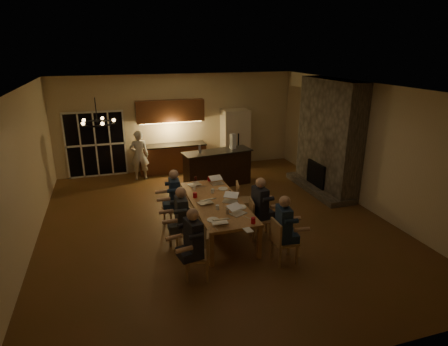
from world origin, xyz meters
TOP-DOWN VIEW (x-y plane):
  - floor at (0.00, 0.00)m, footprint 9.00×9.00m
  - back_wall at (0.00, 4.52)m, footprint 8.00×0.04m
  - left_wall at (-4.02, 0.00)m, footprint 0.04×9.00m
  - right_wall at (4.02, 0.00)m, footprint 0.04×9.00m
  - ceiling at (0.00, 0.00)m, footprint 8.00×9.00m
  - french_doors at (-2.70, 4.47)m, footprint 1.86×0.08m
  - fireplace at (3.70, 1.20)m, footprint 0.58×2.50m
  - kitchenette at (-0.30, 4.20)m, footprint 2.24×0.68m
  - refrigerator at (1.90, 4.15)m, footprint 0.90×0.68m
  - dining_table at (-0.11, -0.42)m, footprint 1.10×2.81m
  - bar_island at (0.76, 2.48)m, footprint 2.15×0.95m
  - chair_left_near at (-0.94, -2.02)m, footprint 0.55×0.55m
  - chair_left_mid at (-1.02, -0.90)m, footprint 0.54×0.54m
  - chair_left_far at (-0.97, 0.19)m, footprint 0.55×0.55m
  - chair_right_near at (0.81, -2.01)m, footprint 0.44×0.44m
  - chair_right_mid at (0.74, -0.96)m, footprint 0.51×0.51m
  - chair_right_far at (0.80, 0.14)m, footprint 0.53×0.53m
  - person_left_near at (-1.00, -2.03)m, footprint 0.70×0.70m
  - person_right_near at (0.78, -1.99)m, footprint 0.67×0.67m
  - person_left_mid at (-1.00, -0.94)m, footprint 0.61×0.61m
  - person_right_mid at (0.74, -0.91)m, footprint 0.66×0.66m
  - person_left_far at (-0.94, 0.19)m, footprint 0.63×0.63m
  - standing_person at (-1.42, 3.74)m, footprint 0.61×0.43m
  - chandelier at (-2.43, -0.95)m, footprint 0.59×0.59m
  - laptop_a at (-0.35, -1.46)m, footprint 0.33×0.29m
  - laptop_b at (0.13, -1.19)m, footprint 0.41×0.39m
  - laptop_c at (-0.37, -0.44)m, footprint 0.37×0.34m
  - laptop_d at (0.17, -0.53)m, footprint 0.42×0.41m
  - laptop_e at (-0.34, 0.75)m, footprint 0.38×0.35m
  - laptop_f at (0.23, 0.65)m, footprint 0.35×0.31m
  - mug_front at (-0.21, -0.85)m, footprint 0.08×0.08m
  - mug_mid at (-0.05, 0.09)m, footprint 0.08×0.08m
  - mug_back at (-0.43, 0.42)m, footprint 0.09×0.09m
  - redcup_near at (0.27, -1.69)m, footprint 0.09×0.09m
  - redcup_mid at (-0.51, -0.07)m, footprint 0.10×0.10m
  - redcup_far at (0.10, 0.92)m, footprint 0.10×0.10m
  - can_silver at (-0.08, -1.13)m, footprint 0.06×0.06m
  - can_cola at (-0.25, 1.01)m, footprint 0.06×0.06m
  - can_right at (0.29, -0.17)m, footprint 0.06×0.06m
  - plate_near at (0.29, -0.89)m, footprint 0.27×0.27m
  - plate_left at (-0.44, -1.32)m, footprint 0.24×0.24m
  - plate_far at (0.25, 0.27)m, footprint 0.23×0.23m
  - notepad at (0.07, -1.93)m, footprint 0.17×0.22m
  - bar_bottle at (0.23, 2.48)m, footprint 0.07×0.07m
  - bar_blender at (1.30, 2.61)m, footprint 0.18×0.18m

SIDE VIEW (x-z plane):
  - floor at x=0.00m, z-range 0.00..0.00m
  - dining_table at x=-0.11m, z-range 0.00..0.75m
  - chair_left_near at x=-0.94m, z-range 0.00..0.89m
  - chair_left_mid at x=-1.02m, z-range 0.00..0.89m
  - chair_left_far at x=-0.97m, z-range 0.00..0.89m
  - chair_right_near at x=0.81m, z-range 0.00..0.89m
  - chair_right_mid at x=0.74m, z-range 0.00..0.89m
  - chair_right_far at x=0.80m, z-range 0.00..0.89m
  - bar_island at x=0.76m, z-range 0.00..1.08m
  - person_left_near at x=-1.00m, z-range 0.00..1.38m
  - person_right_near at x=0.78m, z-range 0.00..1.38m
  - person_left_mid at x=-1.00m, z-range 0.00..1.38m
  - person_right_mid at x=0.74m, z-range 0.00..1.38m
  - person_left_far at x=-0.94m, z-range 0.00..1.38m
  - notepad at x=0.07m, z-range 0.75..0.76m
  - plate_near at x=0.29m, z-range 0.75..0.77m
  - plate_left at x=-0.44m, z-range 0.75..0.77m
  - plate_far at x=0.25m, z-range 0.75..0.77m
  - standing_person at x=-1.42m, z-range 0.00..1.58m
  - mug_front at x=-0.21m, z-range 0.75..0.85m
  - mug_mid at x=-0.05m, z-range 0.75..0.85m
  - mug_back at x=-0.43m, z-range 0.75..0.85m
  - redcup_near at x=0.27m, z-range 0.75..0.87m
  - redcup_mid at x=-0.51m, z-range 0.75..0.87m
  - redcup_far at x=0.10m, z-range 0.75..0.87m
  - can_silver at x=-0.08m, z-range 0.75..0.87m
  - can_cola at x=-0.25m, z-range 0.75..0.87m
  - can_right at x=0.29m, z-range 0.75..0.87m
  - laptop_a at x=-0.35m, z-range 0.75..0.98m
  - laptop_b at x=0.13m, z-range 0.75..0.98m
  - laptop_c at x=-0.37m, z-range 0.75..0.98m
  - laptop_d at x=0.17m, z-range 0.75..0.98m
  - laptop_e at x=-0.34m, z-range 0.75..0.98m
  - laptop_f at x=0.23m, z-range 0.75..0.98m
  - refrigerator at x=1.90m, z-range 0.00..2.00m
  - french_doors at x=-2.70m, z-range 0.00..2.10m
  - kitchenette at x=-0.30m, z-range 0.00..2.40m
  - bar_bottle at x=0.23m, z-range 1.08..1.32m
  - bar_blender at x=1.30m, z-range 1.08..1.54m
  - back_wall at x=0.00m, z-range 0.00..3.20m
  - left_wall at x=-4.02m, z-range 0.00..3.20m
  - right_wall at x=4.02m, z-range 0.00..3.20m
  - fireplace at x=3.70m, z-range 0.00..3.20m
  - chandelier at x=-2.43m, z-range 2.73..2.77m
  - ceiling at x=0.00m, z-range 3.20..3.24m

